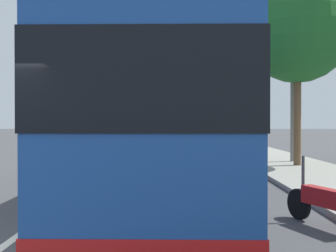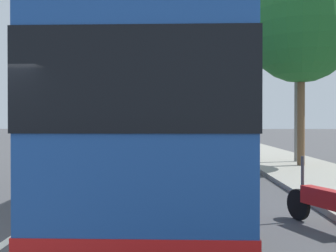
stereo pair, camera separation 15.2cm
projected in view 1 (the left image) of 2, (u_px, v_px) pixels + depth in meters
name	position (u px, v px, depth m)	size (l,w,h in m)	color
sidewalk_curb	(306.00, 171.00, 15.07)	(110.00, 3.60, 0.14)	gray
lane_divider_line	(105.00, 173.00, 15.19)	(110.00, 0.16, 0.01)	silver
coach_bus	(161.00, 120.00, 10.04)	(11.75, 2.71, 3.47)	#1E4C9E
motorcycle_by_tree	(329.00, 203.00, 7.16)	(2.09, 0.94, 1.25)	black
car_behind_bus	(126.00, 133.00, 42.47)	(4.28, 1.98, 1.54)	navy
car_far_distant	(179.00, 136.00, 35.74)	(4.55, 2.02, 1.42)	navy
car_ahead_same_lane	(165.00, 139.00, 29.77)	(4.71, 2.23, 1.46)	gray
car_oncoming	(143.00, 130.00, 58.14)	(4.44, 1.94, 1.54)	#2D7238
roadside_tree_mid_block	(298.00, 30.00, 16.55)	(4.37, 4.37, 7.88)	brown
utility_pole	(293.00, 92.00, 18.25)	(0.22, 0.22, 6.55)	slate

